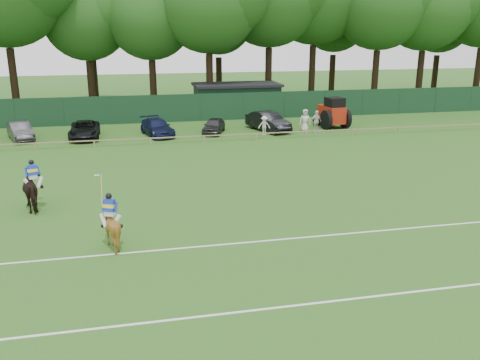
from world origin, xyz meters
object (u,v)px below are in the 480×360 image
object	(u,v)px
estate_black	(268,121)
sedan_grey	(20,131)
suv_black	(85,130)
spectator_mid	(316,122)
spectator_right	(305,121)
spectator_left	(264,125)
tractor	(333,113)
horse_chestnut	(111,227)
horse_dark	(35,190)
utility_shed	(237,99)
hatch_grey	(214,126)
sedan_navy	(157,127)

from	to	relation	value
estate_black	sedan_grey	bearing A→B (deg)	159.75
suv_black	spectator_mid	xyz separation A→B (m)	(18.33, -1.66, 0.25)
suv_black	estate_black	distance (m)	14.70
spectator_right	sedan_grey	bearing A→B (deg)	-175.14
spectator_left	tractor	distance (m)	6.70
horse_chestnut	tractor	world-z (taller)	tractor
sedan_grey	tractor	xyz separation A→B (m)	(25.19, -0.36, 0.55)
spectator_left	spectator_right	xyz separation A→B (m)	(3.54, 0.32, 0.19)
horse_chestnut	suv_black	distance (m)	21.64
horse_chestnut	spectator_right	size ratio (longest dim) A/B	0.87
sedan_grey	estate_black	world-z (taller)	estate_black
estate_black	tractor	xyz separation A→B (m)	(5.74, 0.17, 0.45)
horse_dark	estate_black	size ratio (longest dim) A/B	0.47
spectator_left	utility_shed	distance (m)	10.36
spectator_right	suv_black	bearing A→B (deg)	-174.86
suv_black	tractor	distance (m)	20.45
hatch_grey	spectator_mid	xyz separation A→B (m)	(8.22, -1.50, 0.29)
spectator_mid	spectator_left	bearing A→B (deg)	157.20
spectator_mid	utility_shed	bearing A→B (deg)	91.34
horse_chestnut	sedan_navy	xyz separation A→B (m)	(3.00, 21.37, -0.16)
horse_dark	sedan_navy	world-z (taller)	horse_dark
sedan_grey	sedan_navy	world-z (taller)	sedan_grey
estate_black	spectator_mid	world-z (taller)	spectator_mid
spectator_right	utility_shed	xyz separation A→B (m)	(-3.63, 10.01, 0.59)
sedan_grey	estate_black	bearing A→B (deg)	-20.80
estate_black	suv_black	bearing A→B (deg)	160.99
sedan_grey	spectator_right	xyz separation A→B (m)	(22.26, -1.70, 0.26)
spectator_left	estate_black	bearing A→B (deg)	80.32
suv_black	utility_shed	size ratio (longest dim) A/B	0.57
sedan_grey	estate_black	xyz separation A→B (m)	(19.45, -0.53, 0.09)
horse_chestnut	suv_black	bearing A→B (deg)	-57.19
spectator_left	suv_black	bearing A→B (deg)	-170.27
spectator_right	spectator_left	bearing A→B (deg)	-165.53
suv_black	spectator_right	bearing A→B (deg)	-5.09
estate_black	spectator_right	size ratio (longest dim) A/B	2.51
suv_black	spectator_right	size ratio (longest dim) A/B	2.53
horse_chestnut	hatch_grey	xyz separation A→B (m)	(7.54, 21.33, -0.20)
horse_dark	utility_shed	bearing A→B (deg)	-139.80
horse_dark	spectator_right	xyz separation A→B (m)	(18.56, 14.99, 0.01)
estate_black	utility_shed	distance (m)	8.91
horse_chestnut	estate_black	bearing A→B (deg)	-93.55
spectator_left	spectator_right	size ratio (longest dim) A/B	0.80
horse_chestnut	utility_shed	world-z (taller)	utility_shed
horse_chestnut	sedan_grey	size ratio (longest dim) A/B	0.39
tractor	sedan_grey	bearing A→B (deg)	171.54
horse_dark	suv_black	xyz separation A→B (m)	(1.05, 16.24, -0.27)
hatch_grey	sedan_navy	bearing A→B (deg)	-160.42
horse_dark	sedan_grey	bearing A→B (deg)	-96.45
sedan_navy	spectator_mid	world-z (taller)	spectator_mid
spectator_right	tractor	world-z (taller)	tractor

